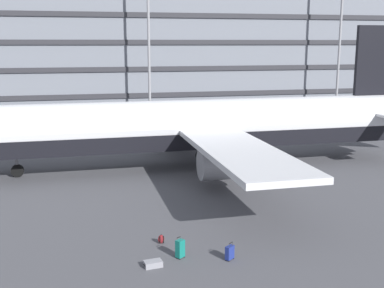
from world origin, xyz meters
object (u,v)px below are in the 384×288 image
suitcase_upright (180,248)px  airliner (195,127)px  suitcase_black (230,252)px  suitcase_teal (153,264)px  backpack_large (161,239)px

suitcase_upright → airliner: bearing=74.6°
suitcase_black → suitcase_teal: bearing=178.7°
suitcase_upright → suitcase_teal: (-1.32, -0.61, -0.32)m
suitcase_teal → airliner: bearing=71.0°
airliner → suitcase_upright: airliner is taller
suitcase_upright → backpack_large: 1.91m
suitcase_black → backpack_large: bearing=137.0°
airliner → suitcase_teal: size_ratio=47.20×
suitcase_teal → suitcase_black: 3.43m
backpack_large → airliner: bearing=70.7°
airliner → suitcase_black: size_ratio=47.35×
suitcase_black → backpack_large: suitcase_black is taller
airliner → suitcase_upright: size_ratio=40.88×
suitcase_teal → backpack_large: (0.74, 2.42, 0.08)m
airliner → backpack_large: bearing=-109.3°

